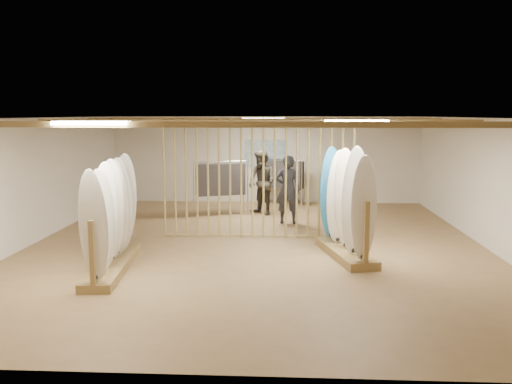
# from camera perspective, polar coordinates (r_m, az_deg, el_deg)

# --- Properties ---
(floor) EXTENTS (12.00, 12.00, 0.00)m
(floor) POSITION_cam_1_polar(r_m,az_deg,el_deg) (12.02, 0.00, -5.67)
(floor) COLOR #99754A
(floor) RESTS_ON ground
(ceiling) EXTENTS (12.00, 12.00, 0.00)m
(ceiling) POSITION_cam_1_polar(r_m,az_deg,el_deg) (11.66, 0.00, 7.80)
(ceiling) COLOR gray
(ceiling) RESTS_ON ground
(wall_back) EXTENTS (12.00, 0.00, 12.00)m
(wall_back) POSITION_cam_1_polar(r_m,az_deg,el_deg) (17.72, 1.06, 3.42)
(wall_back) COLOR silver
(wall_back) RESTS_ON ground
(wall_front) EXTENTS (12.00, 0.00, 12.00)m
(wall_front) POSITION_cam_1_polar(r_m,az_deg,el_deg) (5.87, -3.20, -6.47)
(wall_front) COLOR silver
(wall_front) RESTS_ON ground
(wall_left) EXTENTS (0.00, 12.00, 12.00)m
(wall_left) POSITION_cam_1_polar(r_m,az_deg,el_deg) (13.02, -22.55, 1.04)
(wall_left) COLOR silver
(wall_left) RESTS_ON ground
(wall_right) EXTENTS (0.00, 12.00, 12.00)m
(wall_right) POSITION_cam_1_polar(r_m,az_deg,el_deg) (12.53, 23.49, 0.73)
(wall_right) COLOR silver
(wall_right) RESTS_ON ground
(ceiling_slats) EXTENTS (9.50, 6.12, 0.10)m
(ceiling_slats) POSITION_cam_1_polar(r_m,az_deg,el_deg) (11.66, 0.00, 7.41)
(ceiling_slats) COLOR #9B7C46
(ceiling_slats) RESTS_ON ground
(light_panels) EXTENTS (1.20, 0.35, 0.06)m
(light_panels) POSITION_cam_1_polar(r_m,az_deg,el_deg) (11.66, 0.00, 7.51)
(light_panels) COLOR white
(light_panels) RESTS_ON ground
(bamboo_partition) EXTENTS (4.45, 0.05, 2.78)m
(bamboo_partition) POSITION_cam_1_polar(r_m,az_deg,el_deg) (12.55, 0.20, 1.43)
(bamboo_partition) COLOR tan
(bamboo_partition) RESTS_ON ground
(poster) EXTENTS (1.40, 0.03, 0.90)m
(poster) POSITION_cam_1_polar(r_m,az_deg,el_deg) (17.68, 1.05, 4.06)
(poster) COLOR #336CB4
(poster) RESTS_ON ground
(rack_left) EXTENTS (0.82, 2.92, 2.01)m
(rack_left) POSITION_cam_1_polar(r_m,az_deg,el_deg) (10.42, -14.97, -4.21)
(rack_left) COLOR #9B7C46
(rack_left) RESTS_ON floor
(rack_right) EXTENTS (1.12, 2.37, 2.19)m
(rack_right) POSITION_cam_1_polar(r_m,az_deg,el_deg) (11.14, 9.43, -2.97)
(rack_right) COLOR #9B7C46
(rack_right) RESTS_ON floor
(clothing_rack_a) EXTENTS (1.42, 0.85, 1.59)m
(clothing_rack_a) POSITION_cam_1_polar(r_m,az_deg,el_deg) (15.48, -3.76, 1.36)
(clothing_rack_a) COLOR silver
(clothing_rack_a) RESTS_ON floor
(clothing_rack_b) EXTENTS (1.34, 0.80, 1.50)m
(clothing_rack_b) POSITION_cam_1_polar(r_m,az_deg,el_deg) (17.15, 2.85, 1.83)
(clothing_rack_b) COLOR silver
(clothing_rack_b) RESTS_ON floor
(shopper_a) EXTENTS (0.81, 0.59, 2.07)m
(shopper_a) POSITION_cam_1_polar(r_m,az_deg,el_deg) (14.28, 3.36, 0.76)
(shopper_a) COLOR #26272D
(shopper_a) RESTS_ON floor
(shopper_b) EXTENTS (1.28, 1.28, 2.11)m
(shopper_b) POSITION_cam_1_polar(r_m,az_deg,el_deg) (15.52, 0.62, 1.45)
(shopper_b) COLOR #36312A
(shopper_b) RESTS_ON floor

